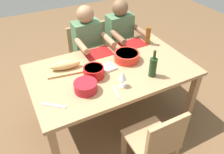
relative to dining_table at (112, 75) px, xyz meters
The scene contains 20 objects.
ground_plane 0.66m from the dining_table, ahead, with size 8.00×8.00×0.00m, color brown.
dining_table is the anchor object (origin of this frame).
chair_near_left 0.98m from the dining_table, 119.49° to the right, with size 0.40×0.40×0.85m.
diner_near_left 0.81m from the dining_table, 125.94° to the right, with size 0.41×0.53×1.20m.
chair_far_center 0.85m from the dining_table, 90.00° to the left, with size 0.40×0.40×0.85m.
chair_near_center 0.85m from the dining_table, 90.00° to the right, with size 0.40×0.40×0.85m.
diner_near_center 0.65m from the dining_table, 90.00° to the right, with size 0.41×0.53×1.20m.
serving_bowl_fruit 0.27m from the dining_table, 161.40° to the right, with size 0.28×0.28×0.10m.
serving_bowl_salad 0.45m from the dining_table, 28.01° to the left, with size 0.22×0.22×0.10m.
serving_bowl_pasta 0.26m from the dining_table, ahead, with size 0.21×0.21×0.11m.
cutting_board 0.49m from the dining_table, 24.92° to the right, with size 0.40×0.22×0.02m, color tan.
bread_loaf 0.51m from the dining_table, 24.92° to the right, with size 0.32×0.11×0.09m, color tan.
wine_bottle 0.46m from the dining_table, 136.45° to the left, with size 0.08×0.08×0.29m.
beer_bottle 0.73m from the dining_table, 156.31° to the right, with size 0.06×0.06×0.22m, color brown.
wine_glass 0.36m from the dining_table, 81.69° to the left, with size 0.08×0.08×0.17m.
placemat_near_left 0.60m from the dining_table, 143.17° to the right, with size 0.32×0.23×0.01m, color maroon.
fork_far_center 0.39m from the dining_table, 68.42° to the left, with size 0.02×0.17×0.01m, color silver.
placemat_near_center 0.36m from the dining_table, 90.00° to the right, with size 0.32×0.23×0.01m, color maroon.
carving_knife 0.76m from the dining_table, 20.24° to the left, with size 0.23×0.02×0.01m, color silver.
napkin_stack 0.10m from the dining_table, 45.61° to the right, with size 0.14×0.14×0.02m, color white.
Camera 1 is at (0.89, 1.73, 2.11)m, focal length 35.96 mm.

